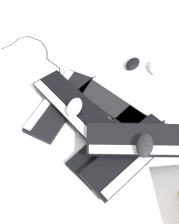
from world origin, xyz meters
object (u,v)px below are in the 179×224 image
Objects in this scene: mouse_2 at (145,145)px; mouse_3 at (133,64)px; keyboard_1 at (119,106)px; mouse_1 at (154,68)px; keyboard_0 at (113,143)px; keyboard_3 at (131,154)px; mouse_0 at (74,107)px; keyboard_4 at (139,140)px; keyboard_5 at (71,103)px; keyboard_2 at (60,103)px.

mouse_2 is 0.58m from mouse_3.
mouse_1 is (-0.20, 0.27, 0.01)m from keyboard_1.
keyboard_3 is (0.09, 0.05, 0.03)m from keyboard_0.
mouse_2 is (0.28, 0.23, 0.03)m from mouse_0.
keyboard_5 is (-0.29, -0.24, -0.03)m from keyboard_4.
keyboard_4 reaches higher than keyboard_3.
keyboard_2 is at bearing 114.97° from mouse_1.
mouse_2 is (0.28, 0.01, 0.10)m from keyboard_1.
keyboard_0 is at bearing -115.62° from keyboard_4.
mouse_2 reaches higher than keyboard_4.
mouse_3 is at bearing 156.36° from mouse_0.
keyboard_2 is 3.93× the size of mouse_3.
mouse_0 is at bearing -146.12° from keyboard_3.
mouse_2 is at bearing 46.19° from keyboard_0.
mouse_2 is 1.00× the size of mouse_3.
keyboard_3 is (0.37, 0.24, 0.03)m from keyboard_2.
keyboard_3 is at bearing 114.05° from mouse_2.
keyboard_3 and keyboard_5 have the same top height.
mouse_1 is at bearing 148.71° from keyboard_4.
keyboard_5 is 0.53m from mouse_1.
mouse_0 is (-0.23, -0.23, 0.01)m from keyboard_4.
mouse_3 reaches higher than keyboard_1.
mouse_2 is at bearing 31.58° from mouse_3.
mouse_2 reaches higher than keyboard_2.
mouse_1 is (-0.48, 0.31, -0.02)m from keyboard_3.
keyboard_0 is 4.12× the size of mouse_3.
keyboard_4 is at bearing 64.38° from keyboard_0.
mouse_1 reaches higher than keyboard_1.
mouse_3 is (-0.54, 0.21, -0.02)m from keyboard_3.
mouse_1 is at bearing 126.98° from keyboard_1.
keyboard_0 is 0.10m from keyboard_3.
mouse_1 is 0.56m from mouse_2.
keyboard_0 is at bearing 150.94° from mouse_1.
keyboard_0 is at bearing -149.99° from keyboard_3.
keyboard_2 is 3.93× the size of mouse_1.
keyboard_0 is 0.98× the size of keyboard_5.
mouse_3 is at bearing 14.94° from mouse_2.
keyboard_1 is at bearing 155.10° from keyboard_0.
keyboard_3 is 4.18× the size of mouse_0.
keyboard_1 is (-0.19, 0.09, 0.00)m from keyboard_0.
mouse_3 reaches higher than keyboard_0.
mouse_0 reaches higher than keyboard_4.
mouse_1 is (-0.44, 0.27, -0.05)m from keyboard_4.
mouse_1 is at bearing 101.71° from keyboard_2.
keyboard_1 is at bearing 122.90° from mouse_0.
mouse_0 is at bearing 31.23° from keyboard_2.
keyboard_5 is at bearing -149.68° from keyboard_3.
mouse_0 is at bearing -144.48° from keyboard_0.
keyboard_5 is 4.19× the size of mouse_0.
keyboard_2 is (-0.09, -0.28, 0.00)m from keyboard_1.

